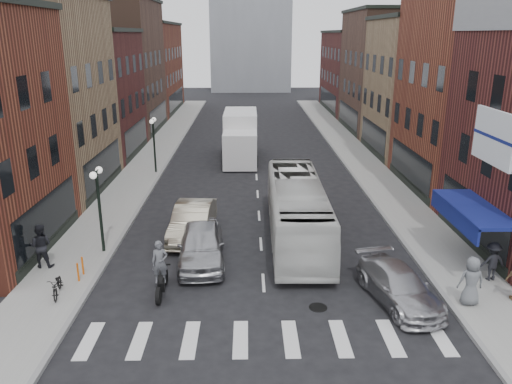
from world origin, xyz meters
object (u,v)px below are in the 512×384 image
at_px(streetlamp_near, 98,195).
at_px(transit_bus, 297,210).
at_px(ped_left_solo, 41,246).
at_px(parked_bicycle, 57,285).
at_px(motorcycle_rider, 161,270).
at_px(ped_right_a, 492,261).
at_px(bike_rack, 80,269).
at_px(curb_car, 399,286).
at_px(box_truck, 240,137).
at_px(ped_right_c, 471,281).
at_px(streetlamp_far, 154,135).
at_px(sedan_left_far, 193,221).
at_px(sedan_left_near, 201,245).
at_px(billboard_sign, 496,139).

height_order(streetlamp_near, transit_bus, streetlamp_near).
distance_m(transit_bus, ped_left_solo, 11.87).
bearing_deg(parked_bicycle, motorcycle_rider, -8.16).
bearing_deg(transit_bus, ped_right_a, -31.84).
distance_m(bike_rack, curb_car, 12.87).
xyz_separation_m(box_truck, curb_car, (6.35, -23.05, -1.19)).
relative_size(streetlamp_near, ped_right_a, 2.50).
xyz_separation_m(ped_left_solo, ped_right_c, (17.24, -3.46, -0.03)).
bearing_deg(motorcycle_rider, streetlamp_far, 93.29).
xyz_separation_m(bike_rack, curb_car, (12.73, -1.92, 0.12)).
bearing_deg(bike_rack, sedan_left_far, 48.32).
distance_m(sedan_left_near, ped_right_a, 12.30).
relative_size(bike_rack, curb_car, 0.17).
bearing_deg(bike_rack, ped_right_a, -1.52).
xyz_separation_m(transit_bus, ped_right_a, (7.57, -4.86, -0.56)).
relative_size(streetlamp_near, transit_bus, 0.37).
xyz_separation_m(curb_car, ped_right_a, (4.24, 1.47, 0.30)).
distance_m(streetlamp_near, sedan_left_far, 4.91).
distance_m(parked_bicycle, ped_left_solo, 3.03).
height_order(motorcycle_rider, ped_left_solo, motorcycle_rider).
bearing_deg(sedan_left_near, billboard_sign, -16.77).
distance_m(billboard_sign, motorcycle_rider, 13.62).
bearing_deg(sedan_left_far, transit_bus, 0.52).
distance_m(sedan_left_near, curb_car, 8.66).
xyz_separation_m(streetlamp_near, sedan_left_far, (3.99, 2.00, -2.06)).
bearing_deg(ped_right_c, ped_left_solo, -9.95).
bearing_deg(bike_rack, billboard_sign, -2.83).
xyz_separation_m(billboard_sign, ped_left_solo, (-18.17, 1.89, -5.00)).
bearing_deg(parked_bicycle, ped_left_solo, 110.09).
height_order(box_truck, sedan_left_far, box_truck).
xyz_separation_m(box_truck, motorcycle_rider, (-2.83, -22.35, -0.79)).
bearing_deg(transit_bus, streetlamp_far, 127.68).
height_order(box_truck, ped_right_c, box_truck).
bearing_deg(parked_bicycle, transit_bus, 19.26).
height_order(sedan_left_far, curb_car, sedan_left_far).
relative_size(streetlamp_near, box_truck, 0.47).
height_order(transit_bus, curb_car, transit_bus).
height_order(ped_left_solo, ped_right_a, ped_left_solo).
bearing_deg(parked_bicycle, sedan_left_far, 41.60).
height_order(motorcycle_rider, sedan_left_far, motorcycle_rider).
height_order(box_truck, sedan_left_near, box_truck).
distance_m(billboard_sign, streetlamp_far, 23.92).
xyz_separation_m(streetlamp_far, ped_left_solo, (-2.19, -15.61, -1.78)).
relative_size(transit_bus, parked_bicycle, 6.97).
relative_size(sedan_left_near, ped_right_c, 2.65).
height_order(billboard_sign, bike_rack, billboard_sign).
xyz_separation_m(streetlamp_near, box_truck, (6.19, 18.44, -1.05)).
xyz_separation_m(sedan_left_far, ped_left_solo, (-6.17, -3.61, 0.28)).
bearing_deg(curb_car, ped_left_solo, 155.84).
distance_m(billboard_sign, ped_right_c, 5.35).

